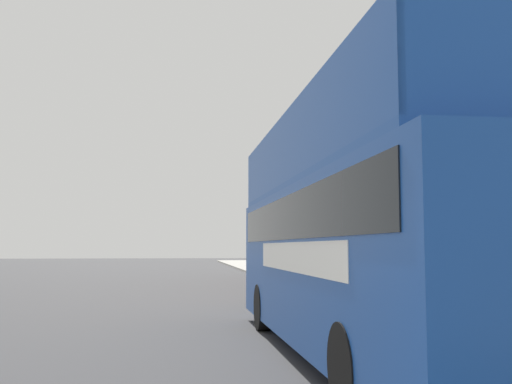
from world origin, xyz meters
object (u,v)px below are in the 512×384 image
at_px(parked_car_ahead_of_bus, 301,285).
at_px(lamp_post_second, 346,190).
at_px(tour_bus, 355,247).
at_px(lamp_post_third, 289,206).

distance_m(parked_car_ahead_of_bus, lamp_post_second, 3.25).
relative_size(tour_bus, lamp_post_third, 2.10).
relative_size(lamp_post_second, lamp_post_third, 0.95).
bearing_deg(lamp_post_second, lamp_post_third, 90.39).
xyz_separation_m(parked_car_ahead_of_bus, lamp_post_third, (1.46, 9.88, 2.99)).
xyz_separation_m(tour_bus, lamp_post_second, (2.14, 8.04, 1.72)).
relative_size(tour_bus, lamp_post_second, 2.21).
height_order(tour_bus, parked_car_ahead_of_bus, tour_bus).
bearing_deg(parked_car_ahead_of_bus, lamp_post_second, 20.52).
bearing_deg(lamp_post_third, parked_car_ahead_of_bus, -98.40).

